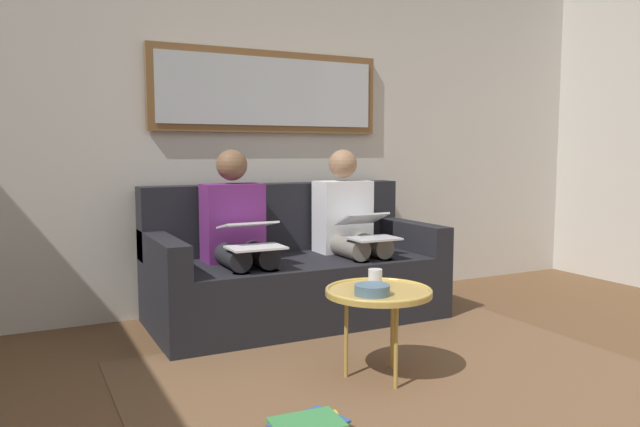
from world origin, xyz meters
The scene contains 12 objects.
wall_rear centered at (0.00, -2.60, 1.30)m, with size 6.00×0.12×2.60m, color beige.
area_rug centered at (0.00, -0.85, 0.00)m, with size 2.60×1.80×0.01m, color brown.
couch centered at (0.00, -2.12, 0.31)m, with size 1.91×0.90×0.90m.
framed_mirror centered at (0.00, -2.51, 1.55)m, with size 1.72×0.05×0.58m.
coffee_table centered at (0.08, -0.90, 0.43)m, with size 0.53×0.53×0.46m.
cup centered at (0.06, -0.97, 0.49)m, with size 0.07×0.07×0.09m, color silver.
bowl centered at (0.16, -0.83, 0.47)m, with size 0.17×0.17×0.05m, color slate.
person_left centered at (-0.41, -2.05, 0.61)m, with size 0.38×0.58×1.14m.
laptop_silver centered at (-0.41, -1.82, 0.63)m, with size 0.31×0.38×0.17m.
person_right centered at (0.41, -2.05, 0.61)m, with size 0.38×0.58×1.14m.
laptop_white centered at (0.41, -1.81, 0.63)m, with size 0.33×0.37×0.15m.
magazine_stack centered at (0.64, -0.52, 0.03)m, with size 0.33×0.28×0.05m.
Camera 1 is at (1.66, 1.58, 1.13)m, focal length 34.06 mm.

